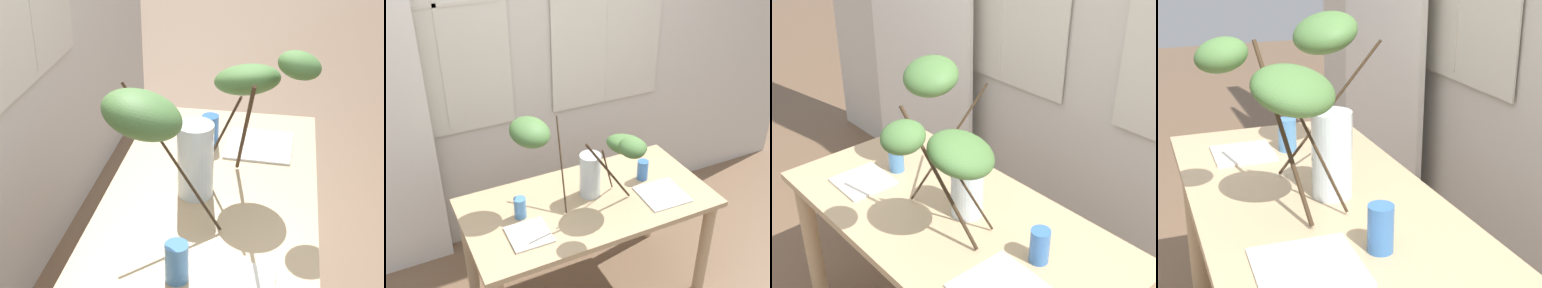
% 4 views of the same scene
% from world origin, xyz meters
% --- Properties ---
extents(dining_table, '(1.41, 0.71, 0.73)m').
position_xyz_m(dining_table, '(0.00, 0.00, 0.60)').
color(dining_table, tan).
rests_on(dining_table, ground).
extents(vase_with_branches, '(0.76, 0.64, 0.55)m').
position_xyz_m(vase_with_branches, '(-0.02, 0.01, 1.05)').
color(vase_with_branches, silver).
rests_on(vase_with_branches, dining_table).
extents(drinking_glass_blue_left, '(0.07, 0.07, 0.12)m').
position_xyz_m(drinking_glass_blue_left, '(-0.39, 0.03, 0.79)').
color(drinking_glass_blue_left, '#4C84BC').
rests_on(drinking_glass_blue_left, dining_table).
extents(drinking_glass_blue_right, '(0.07, 0.07, 0.12)m').
position_xyz_m(drinking_glass_blue_right, '(0.39, 0.05, 0.79)').
color(drinking_glass_blue_right, '#386BAD').
rests_on(drinking_glass_blue_right, dining_table).
extents(plate_square_left, '(0.21, 0.21, 0.01)m').
position_xyz_m(plate_square_left, '(-0.41, -0.13, 0.73)').
color(plate_square_left, silver).
rests_on(plate_square_left, dining_table).
extents(plate_square_right, '(0.26, 0.26, 0.01)m').
position_xyz_m(plate_square_right, '(0.41, -0.14, 0.73)').
color(plate_square_right, white).
rests_on(plate_square_right, dining_table).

